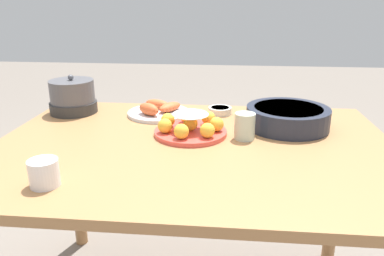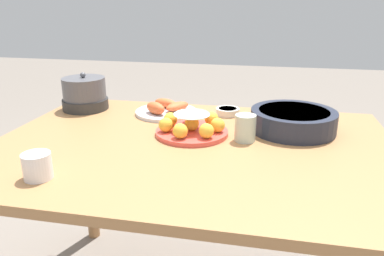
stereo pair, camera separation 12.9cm
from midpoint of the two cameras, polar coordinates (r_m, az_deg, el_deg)
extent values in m
cylinder|color=#A87547|center=(1.98, -19.19, -7.58)|extent=(0.06, 0.06, 0.72)
cylinder|color=#A87547|center=(1.86, 19.33, -9.28)|extent=(0.06, 0.06, 0.72)
cube|color=#A87547|center=(1.27, -2.67, -3.05)|extent=(1.35, 0.96, 0.03)
cylinder|color=#E04C42|center=(1.34, -2.98, -0.73)|extent=(0.26, 0.26, 0.02)
sphere|color=yellow|center=(1.32, 0.98, 0.54)|extent=(0.05, 0.05, 0.05)
sphere|color=yellow|center=(1.39, -0.11, 1.48)|extent=(0.05, 0.05, 0.05)
sphere|color=yellow|center=(1.41, -3.45, 1.81)|extent=(0.05, 0.05, 0.05)
sphere|color=yellow|center=(1.37, -6.39, 1.17)|extent=(0.05, 0.05, 0.05)
sphere|color=yellow|center=(1.31, -6.94, 0.29)|extent=(0.05, 0.05, 0.05)
sphere|color=yellow|center=(1.25, -4.61, -0.64)|extent=(0.05, 0.05, 0.05)
sphere|color=yellow|center=(1.26, -0.56, -0.41)|extent=(0.05, 0.05, 0.05)
ellipsoid|color=white|center=(1.32, -3.03, 2.07)|extent=(0.13, 0.13, 0.02)
sphere|color=yellow|center=(1.33, -3.00, 0.64)|extent=(0.05, 0.05, 0.05)
cylinder|color=#232838|center=(1.43, 11.89, 1.55)|extent=(0.31, 0.31, 0.08)
cylinder|color=brown|center=(1.42, 11.98, 2.82)|extent=(0.25, 0.25, 0.01)
cylinder|color=silver|center=(1.58, 1.97, 2.64)|extent=(0.10, 0.10, 0.03)
cylinder|color=olive|center=(1.57, 1.97, 3.03)|extent=(0.08, 0.08, 0.01)
cylinder|color=silver|center=(1.58, -7.42, 2.23)|extent=(0.26, 0.26, 0.01)
ellipsoid|color=#E06033|center=(1.57, -5.74, 3.18)|extent=(0.11, 0.13, 0.04)
ellipsoid|color=#E06033|center=(1.62, -7.60, 3.62)|extent=(0.12, 0.09, 0.04)
ellipsoid|color=#E06033|center=(1.53, -9.00, 2.82)|extent=(0.11, 0.10, 0.05)
cylinder|color=white|center=(1.07, -24.91, -6.31)|extent=(0.08, 0.08, 0.07)
cylinder|color=beige|center=(1.29, 5.23, 0.23)|extent=(0.07, 0.07, 0.09)
cylinder|color=#2D2D2D|center=(1.69, -19.67, 3.00)|extent=(0.20, 0.20, 0.05)
cylinder|color=#515156|center=(1.68, -19.94, 5.28)|extent=(0.18, 0.18, 0.09)
sphere|color=#515156|center=(1.67, -20.17, 7.23)|extent=(0.02, 0.02, 0.02)
camera|label=1|loc=(0.06, -92.86, -1.00)|focal=35.00mm
camera|label=2|loc=(0.06, 87.14, 1.00)|focal=35.00mm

